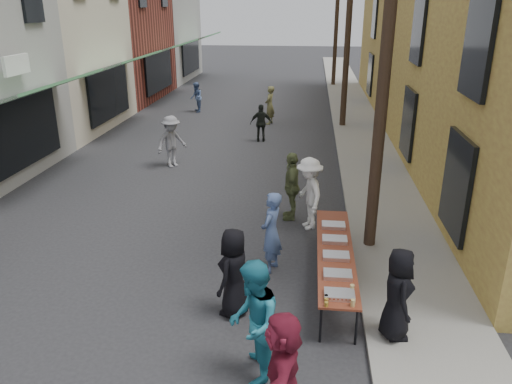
% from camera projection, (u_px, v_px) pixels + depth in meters
% --- Properties ---
extents(ground, '(120.00, 120.00, 0.00)m').
position_uv_depth(ground, '(148.00, 310.00, 9.18)').
color(ground, '#28282B').
rests_on(ground, ground).
extents(sidewalk, '(2.20, 60.00, 0.10)m').
position_uv_depth(sidewalk, '(358.00, 126.00, 22.59)').
color(sidewalk, gray).
rests_on(sidewalk, ground).
extents(storefront_row, '(8.00, 37.00, 9.00)m').
position_uv_depth(storefront_row, '(30.00, 30.00, 22.63)').
color(storefront_row, maroon).
rests_on(storefront_row, ground).
extents(utility_pole_near, '(0.26, 0.26, 9.00)m').
position_uv_depth(utility_pole_near, '(387.00, 45.00, 9.93)').
color(utility_pole_near, '#2D2116').
rests_on(utility_pole_near, ground).
extents(utility_pole_mid, '(0.26, 0.26, 9.00)m').
position_uv_depth(utility_pole_mid, '(349.00, 23.00, 21.08)').
color(utility_pole_mid, '#2D2116').
rests_on(utility_pole_mid, ground).
extents(utility_pole_far, '(0.26, 0.26, 9.00)m').
position_uv_depth(utility_pole_far, '(337.00, 16.00, 32.22)').
color(utility_pole_far, '#2D2116').
rests_on(utility_pole_far, ground).
extents(serving_table, '(0.70, 4.00, 0.75)m').
position_uv_depth(serving_table, '(335.00, 252.00, 9.78)').
color(serving_table, maroon).
rests_on(serving_table, ground).
extents(catering_tray_sausage, '(0.50, 0.33, 0.08)m').
position_uv_depth(catering_tray_sausage, '(339.00, 295.00, 8.22)').
color(catering_tray_sausage, maroon).
rests_on(catering_tray_sausage, serving_table).
extents(catering_tray_foil_b, '(0.50, 0.33, 0.08)m').
position_uv_depth(catering_tray_foil_b, '(338.00, 275.00, 8.83)').
color(catering_tray_foil_b, '#B2B2B7').
rests_on(catering_tray_foil_b, serving_table).
extents(catering_tray_buns, '(0.50, 0.33, 0.08)m').
position_uv_depth(catering_tray_buns, '(336.00, 256.00, 9.48)').
color(catering_tray_buns, tan).
rests_on(catering_tray_buns, serving_table).
extents(catering_tray_foil_d, '(0.50, 0.33, 0.08)m').
position_uv_depth(catering_tray_foil_d, '(335.00, 240.00, 10.13)').
color(catering_tray_foil_d, '#B2B2B7').
rests_on(catering_tray_foil_d, serving_table).
extents(catering_tray_buns_end, '(0.50, 0.33, 0.08)m').
position_uv_depth(catering_tray_buns_end, '(333.00, 225.00, 10.78)').
color(catering_tray_buns_end, tan).
rests_on(catering_tray_buns_end, serving_table).
extents(condiment_jar_a, '(0.07, 0.07, 0.08)m').
position_uv_depth(condiment_jar_a, '(326.00, 304.00, 7.97)').
color(condiment_jar_a, '#A57F26').
rests_on(condiment_jar_a, serving_table).
extents(condiment_jar_b, '(0.07, 0.07, 0.08)m').
position_uv_depth(condiment_jar_b, '(326.00, 301.00, 8.06)').
color(condiment_jar_b, '#A57F26').
rests_on(condiment_jar_b, serving_table).
extents(condiment_jar_c, '(0.07, 0.07, 0.08)m').
position_uv_depth(condiment_jar_c, '(326.00, 297.00, 8.15)').
color(condiment_jar_c, '#A57F26').
rests_on(condiment_jar_c, serving_table).
extents(cup_stack, '(0.08, 0.08, 0.12)m').
position_uv_depth(cup_stack, '(353.00, 303.00, 7.96)').
color(cup_stack, tan).
rests_on(cup_stack, serving_table).
extents(guest_front_a, '(0.78, 0.94, 1.66)m').
position_uv_depth(guest_front_a, '(234.00, 273.00, 8.82)').
color(guest_front_a, black).
rests_on(guest_front_a, ground).
extents(guest_front_b, '(0.59, 0.73, 1.74)m').
position_uv_depth(guest_front_b, '(271.00, 232.00, 10.26)').
color(guest_front_b, '#546DA3').
rests_on(guest_front_b, ground).
extents(guest_front_c, '(0.77, 0.97, 1.93)m').
position_uv_depth(guest_front_c, '(253.00, 323.00, 7.21)').
color(guest_front_c, teal).
rests_on(guest_front_c, ground).
extents(guest_front_d, '(1.01, 1.33, 1.82)m').
position_uv_depth(guest_front_d, '(309.00, 193.00, 12.25)').
color(guest_front_d, white).
rests_on(guest_front_d, ground).
extents(guest_front_e, '(0.49, 1.07, 1.79)m').
position_uv_depth(guest_front_e, '(292.00, 186.00, 12.79)').
color(guest_front_e, '#5F6A3D').
rests_on(guest_front_e, ground).
extents(guest_queue_back, '(0.50, 1.56, 1.68)m').
position_uv_depth(guest_queue_back, '(282.00, 370.00, 6.47)').
color(guest_queue_back, maroon).
rests_on(guest_queue_back, ground).
extents(server, '(0.59, 0.83, 1.59)m').
position_uv_depth(server, '(398.00, 294.00, 8.06)').
color(server, black).
rests_on(server, sidewalk).
extents(passerby_left, '(1.24, 1.29, 1.76)m').
position_uv_depth(passerby_left, '(172.00, 142.00, 16.92)').
color(passerby_left, gray).
rests_on(passerby_left, ground).
extents(passerby_mid, '(0.91, 0.43, 1.51)m').
position_uv_depth(passerby_mid, '(261.00, 123.00, 20.07)').
color(passerby_mid, black).
rests_on(passerby_mid, ground).
extents(passerby_right, '(0.56, 0.72, 1.75)m').
position_uv_depth(passerby_right, '(270.00, 105.00, 22.94)').
color(passerby_right, olive).
rests_on(passerby_right, ground).
extents(passerby_far, '(0.76, 0.87, 1.52)m').
position_uv_depth(passerby_far, '(196.00, 97.00, 25.50)').
color(passerby_far, '#50699A').
rests_on(passerby_far, ground).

